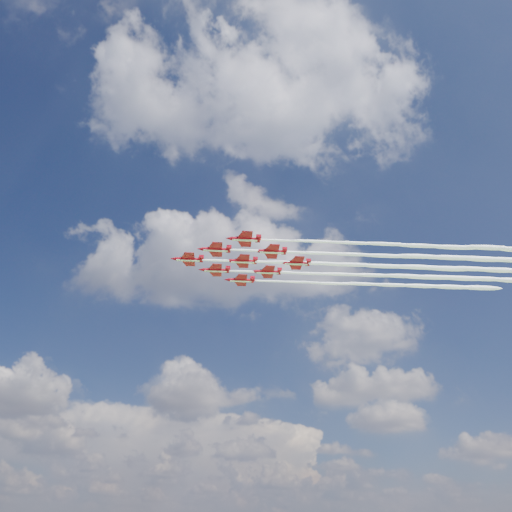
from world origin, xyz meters
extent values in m
cylinder|color=#A10818|center=(-20.27, -4.80, 83.96)|extent=(8.35, 2.40, 1.14)
cone|color=#A10818|center=(-25.38, -5.59, 83.96)|extent=(2.22, 1.44, 1.14)
cone|color=#A10818|center=(-15.46, -4.05, 83.96)|extent=(1.69, 1.26, 1.03)
ellipsoid|color=black|center=(-22.31, -5.12, 84.43)|extent=(2.27, 1.26, 0.74)
cube|color=#A10818|center=(-19.75, -4.72, 83.91)|extent=(4.74, 9.91, 0.14)
cube|color=#A10818|center=(-16.18, -4.16, 83.96)|extent=(2.00, 3.90, 0.12)
cube|color=#A10818|center=(-15.97, -4.13, 84.90)|extent=(1.66, 0.40, 1.86)
cube|color=white|center=(-20.27, -4.80, 83.45)|extent=(7.81, 2.11, 0.12)
cylinder|color=#A10818|center=(-10.11, -10.63, 83.96)|extent=(8.35, 2.40, 1.14)
cone|color=#A10818|center=(-15.22, -11.42, 83.96)|extent=(2.22, 1.44, 1.14)
cone|color=#A10818|center=(-5.30, -9.88, 83.96)|extent=(1.69, 1.26, 1.03)
ellipsoid|color=black|center=(-12.15, -10.94, 84.43)|extent=(2.27, 1.26, 0.74)
cube|color=#A10818|center=(-9.60, -10.55, 83.91)|extent=(4.74, 9.91, 0.14)
cube|color=#A10818|center=(-6.02, -9.99, 83.96)|extent=(2.00, 3.90, 0.12)
cube|color=#A10818|center=(-5.81, -9.96, 84.90)|extent=(1.66, 0.40, 1.86)
cube|color=white|center=(-10.11, -10.63, 83.45)|extent=(7.81, 2.11, 0.12)
cylinder|color=#A10818|center=(-12.36, 3.84, 83.96)|extent=(8.35, 2.40, 1.14)
cone|color=#A10818|center=(-17.47, 3.05, 83.96)|extent=(2.22, 1.44, 1.14)
cone|color=#A10818|center=(-7.55, 4.59, 83.96)|extent=(1.69, 1.26, 1.03)
ellipsoid|color=black|center=(-14.40, 3.52, 84.43)|extent=(2.27, 1.26, 0.74)
cube|color=#A10818|center=(-11.85, 3.92, 83.91)|extent=(4.74, 9.91, 0.14)
cube|color=#A10818|center=(-8.27, 4.48, 83.96)|extent=(2.00, 3.90, 0.12)
cube|color=#A10818|center=(-8.06, 4.51, 84.90)|extent=(1.66, 0.40, 1.86)
cube|color=white|center=(-12.36, 3.84, 83.45)|extent=(7.81, 2.11, 0.12)
cylinder|color=#A10818|center=(0.05, -16.45, 83.96)|extent=(8.35, 2.40, 1.14)
cone|color=#A10818|center=(-5.06, -17.25, 83.96)|extent=(2.22, 1.44, 1.14)
cone|color=#A10818|center=(4.86, -15.71, 83.96)|extent=(1.69, 1.26, 1.03)
ellipsoid|color=black|center=(-1.99, -16.77, 84.43)|extent=(2.27, 1.26, 0.74)
cube|color=#A10818|center=(0.56, -16.37, 83.91)|extent=(4.74, 9.91, 0.14)
cube|color=#A10818|center=(4.14, -15.82, 83.96)|extent=(2.00, 3.90, 0.12)
cube|color=#A10818|center=(4.35, -15.79, 84.90)|extent=(1.66, 0.40, 1.86)
cube|color=white|center=(0.05, -16.45, 83.45)|extent=(7.81, 2.11, 0.12)
cylinder|color=#A10818|center=(-2.20, -1.99, 83.96)|extent=(8.35, 2.40, 1.14)
cone|color=#A10818|center=(-7.31, -2.78, 83.96)|extent=(2.22, 1.44, 1.14)
cone|color=#A10818|center=(2.61, -1.24, 83.96)|extent=(1.69, 1.26, 1.03)
ellipsoid|color=black|center=(-4.24, -2.30, 84.43)|extent=(2.27, 1.26, 0.74)
cube|color=#A10818|center=(-1.69, -1.91, 83.91)|extent=(4.74, 9.91, 0.14)
cube|color=#A10818|center=(1.89, -1.35, 83.96)|extent=(2.00, 3.90, 0.12)
cube|color=#A10818|center=(2.09, -1.32, 84.90)|extent=(1.66, 0.40, 1.86)
cube|color=white|center=(-2.20, -1.99, 83.45)|extent=(7.81, 2.11, 0.12)
cylinder|color=#A10818|center=(-4.45, 12.48, 83.96)|extent=(8.35, 2.40, 1.14)
cone|color=#A10818|center=(-9.56, 11.68, 83.96)|extent=(2.22, 1.44, 1.14)
cone|color=#A10818|center=(0.35, 13.23, 83.96)|extent=(1.69, 1.26, 1.03)
ellipsoid|color=black|center=(-6.50, 12.16, 84.43)|extent=(2.27, 1.26, 0.74)
cube|color=#A10818|center=(-3.94, 12.56, 83.91)|extent=(4.74, 9.91, 0.14)
cube|color=#A10818|center=(-0.36, 13.12, 83.96)|extent=(2.00, 3.90, 0.12)
cube|color=#A10818|center=(-0.16, 13.15, 84.90)|extent=(1.66, 0.40, 1.86)
cube|color=white|center=(-4.45, 12.48, 83.45)|extent=(7.81, 2.11, 0.12)
cylinder|color=#A10818|center=(7.96, -7.81, 83.96)|extent=(8.35, 2.40, 1.14)
cone|color=#A10818|center=(2.85, -8.61, 83.96)|extent=(2.22, 1.44, 1.14)
cone|color=#A10818|center=(12.76, -7.07, 83.96)|extent=(1.69, 1.26, 1.03)
ellipsoid|color=black|center=(5.91, -8.13, 84.43)|extent=(2.27, 1.26, 0.74)
cube|color=#A10818|center=(8.47, -7.73, 83.91)|extent=(4.74, 9.91, 0.14)
cube|color=#A10818|center=(12.05, -7.18, 83.96)|extent=(2.00, 3.90, 0.12)
cube|color=#A10818|center=(12.25, -7.15, 84.90)|extent=(1.66, 0.40, 1.86)
cube|color=white|center=(7.96, -7.81, 83.45)|extent=(7.81, 2.11, 0.12)
cylinder|color=#A10818|center=(5.71, 6.65, 83.96)|extent=(8.35, 2.40, 1.14)
cone|color=#A10818|center=(0.60, 5.86, 83.96)|extent=(2.22, 1.44, 1.14)
cone|color=#A10818|center=(10.51, 7.40, 83.96)|extent=(1.69, 1.26, 1.03)
ellipsoid|color=black|center=(3.66, 6.33, 84.43)|extent=(2.27, 1.26, 0.74)
cube|color=#A10818|center=(6.22, 6.73, 83.91)|extent=(4.74, 9.91, 0.14)
cube|color=#A10818|center=(9.80, 7.29, 83.96)|extent=(2.00, 3.90, 0.12)
cube|color=#A10818|center=(10.00, 7.32, 84.90)|extent=(1.66, 0.40, 1.86)
cube|color=white|center=(5.71, 6.65, 83.45)|extent=(7.81, 2.11, 0.12)
cylinder|color=#A10818|center=(15.87, 0.82, 83.96)|extent=(8.35, 2.40, 1.14)
cone|color=#A10818|center=(10.75, 0.03, 83.96)|extent=(2.22, 1.44, 1.14)
cone|color=#A10818|center=(20.67, 1.57, 83.96)|extent=(1.69, 1.26, 1.03)
ellipsoid|color=black|center=(13.82, 0.51, 84.43)|extent=(2.27, 1.26, 0.74)
cube|color=#A10818|center=(16.38, 0.90, 83.91)|extent=(4.74, 9.91, 0.14)
cube|color=#A10818|center=(19.95, 1.46, 83.96)|extent=(2.00, 3.90, 0.12)
cube|color=#A10818|center=(20.16, 1.49, 84.90)|extent=(1.66, 0.40, 1.86)
cube|color=white|center=(15.87, 0.82, 83.45)|extent=(7.81, 2.11, 0.12)
camera|label=1|loc=(14.51, -149.38, 4.00)|focal=35.00mm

